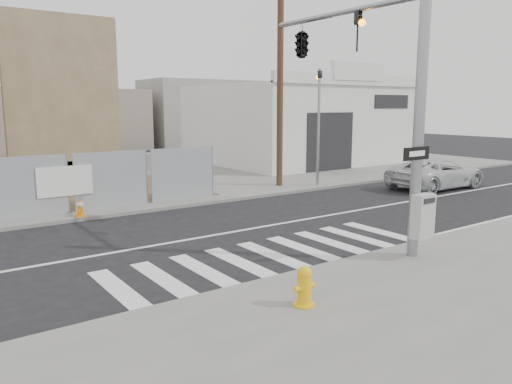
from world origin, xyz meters
TOP-DOWN VIEW (x-y plane):
  - ground at (0.00, 0.00)m, footprint 100.00×100.00m
  - sidewalk_far at (0.00, 14.00)m, footprint 50.00×20.00m
  - signal_pole at (2.49, -2.05)m, footprint 0.96×5.87m
  - far_signal_pole at (8.00, 4.60)m, footprint 0.16×0.20m
  - concrete_wall_right at (-0.50, 14.08)m, footprint 5.50×1.30m
  - auto_shop at (14.00, 12.97)m, footprint 12.00×10.20m
  - utility_pole_right at (6.50, 5.50)m, footprint 1.60×0.28m
  - fire_hydrant at (-1.65, -5.61)m, footprint 0.47×0.45m
  - suv at (12.25, 1.34)m, footprint 4.96×2.34m
  - traffic_cone_d at (-2.77, 4.22)m, footprint 0.34×0.34m

SIDE VIEW (x-z plane):
  - ground at x=0.00m, z-range 0.00..0.00m
  - sidewalk_far at x=0.00m, z-range 0.00..0.12m
  - traffic_cone_d at x=-2.77m, z-range 0.11..0.74m
  - fire_hydrant at x=-1.65m, z-range 0.12..0.86m
  - suv at x=12.25m, z-range 0.00..1.37m
  - auto_shop at x=14.00m, z-range -0.44..5.51m
  - concrete_wall_right at x=-0.50m, z-range -0.62..7.38m
  - far_signal_pole at x=8.00m, z-range 0.68..6.28m
  - signal_pole at x=2.49m, z-range 1.28..8.28m
  - utility_pole_right at x=6.50m, z-range 0.20..10.20m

